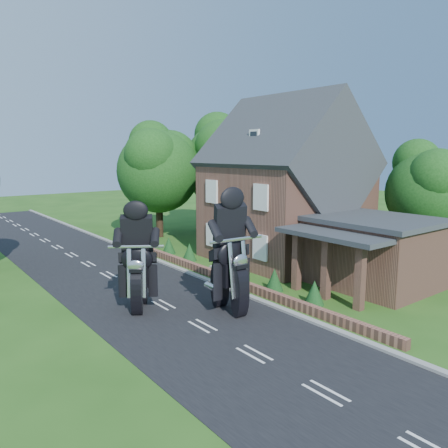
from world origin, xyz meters
TOP-DOWN VIEW (x-y plane):
  - ground at (0.00, 0.00)m, footprint 120.00×120.00m
  - road at (0.00, 0.00)m, footprint 7.00×80.00m
  - kerb at (3.65, 0.00)m, footprint 0.30×80.00m
  - garden_wall at (4.30, 5.00)m, footprint 0.30×22.00m
  - house at (10.49, 6.00)m, footprint 9.54×8.64m
  - annex at (9.87, -0.80)m, footprint 7.05×5.94m
  - tree_annex_side at (17.13, 0.10)m, footprint 5.64×5.20m
  - tree_house_right at (16.65, 8.62)m, footprint 6.51×6.00m
  - tree_behind_house at (14.18, 16.14)m, footprint 7.81×7.20m
  - tree_behind_left at (8.16, 17.13)m, footprint 6.94×6.40m
  - shrub_a at (5.30, -1.00)m, footprint 0.90×0.90m
  - shrub_b at (5.30, 1.50)m, footprint 0.90×0.90m
  - shrub_c at (5.30, 4.00)m, footprint 0.90×0.90m
  - shrub_d at (5.30, 9.00)m, footprint 0.90×0.90m
  - shrub_e at (5.30, 11.50)m, footprint 0.90×0.90m
  - shrub_f at (5.30, 14.00)m, footprint 0.90×0.90m
  - motorcycle_lead at (1.78, 0.55)m, footprint 0.55×1.72m
  - motorcycle_follow at (-1.11, 3.10)m, footprint 1.16×1.47m

SIDE VIEW (x-z plane):
  - ground at x=0.00m, z-range 0.00..0.00m
  - road at x=0.00m, z-range 0.00..0.02m
  - kerb at x=3.65m, z-range 0.00..0.12m
  - garden_wall at x=4.30m, z-range 0.00..0.40m
  - shrub_a at x=5.30m, z-range 0.00..1.10m
  - shrub_b at x=5.30m, z-range 0.00..1.10m
  - shrub_c at x=5.30m, z-range 0.00..1.10m
  - shrub_d at x=5.30m, z-range 0.00..1.10m
  - shrub_e at x=5.30m, z-range 0.00..1.10m
  - shrub_f at x=5.30m, z-range 0.00..1.10m
  - motorcycle_follow at x=-1.11m, z-range 0.00..1.41m
  - motorcycle_lead at x=1.78m, z-range 0.00..1.58m
  - annex at x=9.87m, z-range 0.05..3.49m
  - house at x=10.49m, z-range -0.78..9.46m
  - tree_annex_side at x=17.13m, z-range 0.95..8.43m
  - tree_house_right at x=16.65m, z-range 0.99..9.39m
  - tree_behind_left at x=8.16m, z-range 1.15..10.31m
  - tree_behind_house at x=14.18m, z-range 1.19..11.27m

